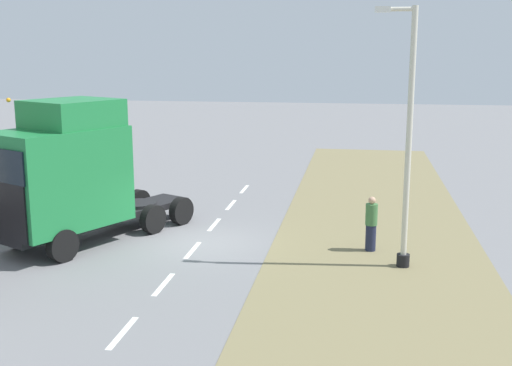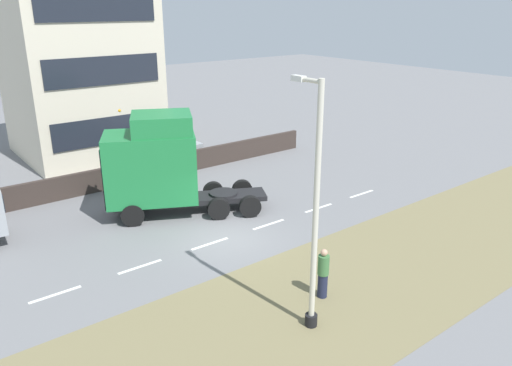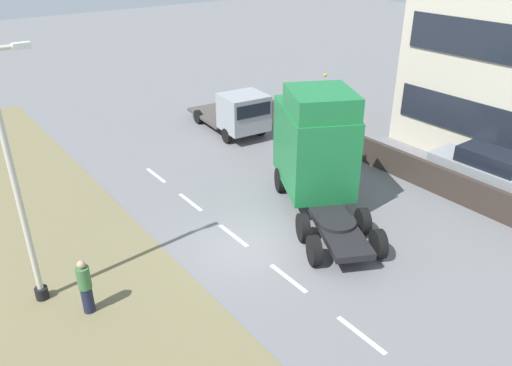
% 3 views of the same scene
% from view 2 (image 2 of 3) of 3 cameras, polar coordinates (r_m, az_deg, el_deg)
% --- Properties ---
extents(ground_plane, '(120.00, 120.00, 0.00)m').
position_cam_2_polar(ground_plane, '(21.76, -3.28, -6.29)').
color(ground_plane, slate).
rests_on(ground_plane, ground).
extents(grass_verge, '(7.00, 44.00, 0.01)m').
position_cam_2_polar(grass_verge, '(17.76, 8.10, -12.96)').
color(grass_verge, olive).
rests_on(grass_verge, ground).
extents(lane_markings, '(0.16, 17.80, 0.00)m').
position_cam_2_polar(lane_markings, '(22.12, -1.78, -5.81)').
color(lane_markings, white).
rests_on(lane_markings, ground).
extents(boundary_wall, '(0.25, 24.00, 1.24)m').
position_cam_2_polar(boundary_wall, '(28.89, -13.51, 1.20)').
color(boundary_wall, '#382D28').
rests_on(boundary_wall, ground).
extents(building_block, '(8.52, 8.09, 13.20)m').
position_cam_2_polar(building_block, '(34.88, -19.68, 12.92)').
color(building_block, beige).
rests_on(building_block, ground).
extents(lorry_cab, '(5.47, 7.55, 5.03)m').
position_cam_2_polar(lorry_cab, '(23.72, -11.26, 1.99)').
color(lorry_cab, black).
rests_on(lorry_cab, ground).
extents(parked_car, '(1.88, 4.76, 1.93)m').
position_cam_2_polar(parked_car, '(31.39, -10.51, 3.53)').
color(parked_car, '#9EA3A8').
rests_on(parked_car, ground).
extents(lamp_post, '(1.31, 0.39, 7.71)m').
position_cam_2_polar(lamp_post, '(14.72, 6.64, -4.63)').
color(lamp_post, black).
rests_on(lamp_post, ground).
extents(pedestrian, '(0.39, 0.39, 1.83)m').
position_cam_2_polar(pedestrian, '(17.39, 7.67, -10.24)').
color(pedestrian, '#1E233D').
rests_on(pedestrian, ground).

